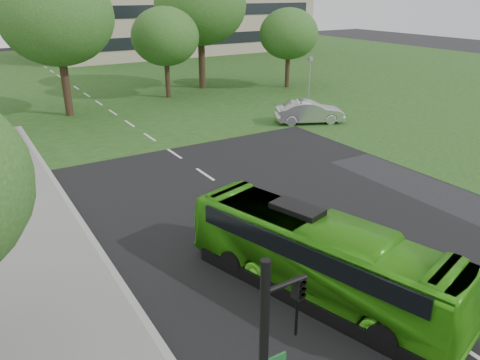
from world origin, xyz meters
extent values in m
plane|color=black|center=(0.00, 0.00, 0.00)|extent=(160.00, 160.00, 0.00)
cube|color=black|center=(0.00, 20.00, 0.01)|extent=(14.00, 120.00, 0.01)
cube|color=black|center=(0.00, 14.00, 0.01)|extent=(80.00, 12.00, 0.01)
cube|color=silver|center=(0.00, 15.00, 0.02)|extent=(0.15, 90.00, 0.01)
cube|color=#224416|center=(0.00, 45.00, 0.01)|extent=(120.00, 60.00, 0.01)
cylinder|color=black|center=(-3.13, 26.95, 2.01)|extent=(0.60, 0.60, 4.02)
ellipsoid|color=#294E1A|center=(-3.13, 26.95, 7.33)|extent=(8.27, 8.27, 7.03)
cylinder|color=black|center=(6.14, 28.98, 1.50)|extent=(0.45, 0.45, 3.00)
ellipsoid|color=#294E1A|center=(6.14, 28.98, 5.38)|extent=(5.95, 5.95, 5.06)
cylinder|color=black|center=(10.83, 31.29, 2.17)|extent=(0.65, 0.65, 4.34)
ellipsoid|color=#294E1A|center=(10.83, 31.29, 7.82)|extent=(8.72, 8.72, 7.41)
cylinder|color=black|center=(18.31, 27.20, 1.45)|extent=(0.44, 0.44, 2.91)
ellipsoid|color=#294E1A|center=(18.31, 27.20, 5.20)|extent=(5.72, 5.72, 4.87)
imported|color=#43B31A|center=(-1.74, -1.20, 1.31)|extent=(4.73, 9.65, 2.62)
imported|color=silver|center=(11.43, 15.31, 0.82)|extent=(5.28, 3.63, 1.65)
cylinder|color=black|center=(-6.81, -6.00, 4.97)|extent=(0.77, 0.09, 0.09)
imported|color=black|center=(-6.54, -6.00, 4.42)|extent=(0.22, 0.25, 1.11)
cylinder|color=gray|center=(14.49, 19.18, 1.95)|extent=(0.12, 0.12, 3.90)
cube|color=gray|center=(14.49, 19.18, 3.99)|extent=(0.40, 0.36, 0.29)
camera|label=1|loc=(-10.56, -10.76, 9.15)|focal=35.00mm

